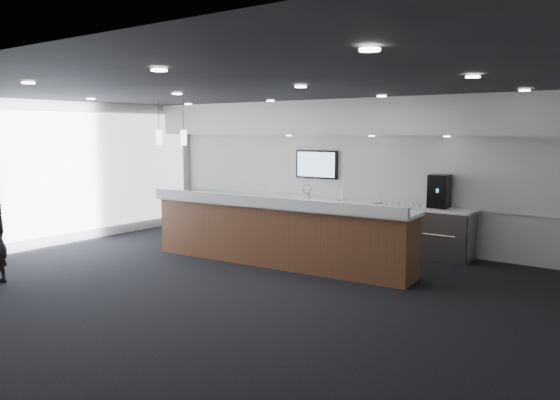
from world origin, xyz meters
The scene contains 23 objects.
ground centered at (0.00, 0.00, 0.00)m, with size 10.00×10.00×0.00m, color black.
ceiling centered at (0.00, 0.00, 3.00)m, with size 10.00×8.00×0.02m, color black.
back_wall centered at (0.00, 4.00, 1.50)m, with size 10.00×0.02×3.00m, color silver.
left_wall centered at (-5.00, 0.00, 1.50)m, with size 0.02×8.00×3.00m, color silver.
soffit_bulkhead centered at (0.00, 3.55, 2.65)m, with size 10.00×0.90×0.70m, color silver.
alcove_panel centered at (0.00, 3.97, 1.60)m, with size 9.80×0.06×1.40m, color silver.
window_blinds_wall centered at (-4.96, 0.00, 1.50)m, with size 0.04×7.36×2.55m, color silver.
back_credenza centered at (0.00, 3.64, 0.48)m, with size 5.06×0.66×0.95m.
wall_tv centered at (-1.00, 3.91, 1.65)m, with size 1.05×0.08×0.62m.
pendant_left centered at (-2.40, 0.80, 2.25)m, with size 0.12×0.12×0.30m, color #FFE6C6.
pendant_right centered at (-3.10, 0.80, 2.25)m, with size 0.12×0.12×0.30m, color #FFE6C6.
ceiling_can_lights centered at (0.00, 0.00, 2.97)m, with size 7.00×5.00×0.02m, color white, non-canonical shape.
service_counter centered at (-0.27, 1.47, 0.58)m, with size 5.10×1.19×1.49m.
coffee_machine centered at (1.85, 3.68, 1.26)m, with size 0.38×0.49×0.62m.
info_sign_left centered at (-0.19, 3.57, 1.06)m, with size 0.16×0.02×0.22m, color silver.
info_sign_right centered at (0.65, 3.55, 1.06)m, with size 0.17×0.02×0.22m, color silver.
cup_0 centered at (1.67, 3.51, 0.99)m, with size 0.09×0.09×0.09m, color white.
cup_1 centered at (1.53, 3.51, 0.99)m, with size 0.09×0.09×0.09m, color white.
cup_2 centered at (1.39, 3.51, 0.99)m, with size 0.09×0.09×0.09m, color white.
cup_3 centered at (1.25, 3.51, 0.99)m, with size 0.09×0.09×0.09m, color white.
cup_4 centered at (1.11, 3.51, 0.99)m, with size 0.09×0.09×0.09m, color white.
cup_5 centered at (0.97, 3.51, 0.99)m, with size 0.09×0.09×0.09m, color white.
cup_6 centered at (0.83, 3.51, 0.99)m, with size 0.09×0.09×0.09m, color white.
Camera 1 is at (5.40, -6.23, 2.37)m, focal length 35.00 mm.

